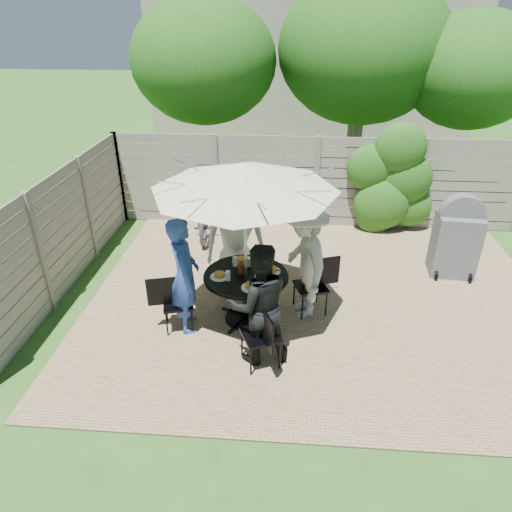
# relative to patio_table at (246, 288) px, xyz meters

# --- Properties ---
(backyard_envelope) EXTENTS (60.00, 60.00, 5.00)m
(backyard_envelope) POSITION_rel_patio_table_xyz_m (1.17, 10.67, 2.08)
(backyard_envelope) COLOR #28531A
(backyard_envelope) RESTS_ON ground
(patio_table) EXTENTS (1.43, 1.43, 0.76)m
(patio_table) POSITION_rel_patio_table_xyz_m (0.00, 0.00, 0.00)
(patio_table) COLOR black
(patio_table) RESTS_ON ground
(umbrella) EXTENTS (2.96, 2.96, 2.31)m
(umbrella) POSITION_rel_patio_table_xyz_m (0.00, 0.00, 1.62)
(umbrella) COLOR silver
(umbrella) RESTS_ON ground
(chair_back) EXTENTS (0.53, 0.73, 0.97)m
(chair_back) POSITION_rel_patio_table_xyz_m (-0.27, 0.93, -0.23)
(chair_back) COLOR black
(chair_back) RESTS_ON ground
(person_back) EXTENTS (1.04, 0.82, 1.86)m
(person_back) POSITION_rel_patio_table_xyz_m (-0.23, 0.80, 0.40)
(person_back) COLOR silver
(person_back) RESTS_ON ground
(chair_left) EXTENTS (0.63, 0.49, 0.83)m
(chair_left) POSITION_rel_patio_table_xyz_m (-0.93, -0.27, -0.28)
(chair_left) COLOR black
(chair_left) RESTS_ON ground
(person_left) EXTENTS (0.55, 0.70, 1.67)m
(person_left) POSITION_rel_patio_table_xyz_m (-0.80, -0.23, 0.31)
(person_left) COLOR #223E94
(person_left) RESTS_ON ground
(chair_front) EXTENTS (0.57, 0.69, 0.90)m
(chair_front) POSITION_rel_patio_table_xyz_m (0.27, -0.93, -0.26)
(chair_front) COLOR black
(chair_front) RESTS_ON ground
(person_front) EXTENTS (0.93, 0.81, 1.62)m
(person_front) POSITION_rel_patio_table_xyz_m (0.23, -0.80, 0.28)
(person_front) COLOR black
(person_front) RESTS_ON ground
(chair_right) EXTENTS (0.67, 0.54, 0.88)m
(chair_right) POSITION_rel_patio_table_xyz_m (0.93, 0.27, -0.26)
(chair_right) COLOR black
(chair_right) RESTS_ON ground
(person_right) EXTENTS (0.94, 1.27, 1.75)m
(person_right) POSITION_rel_patio_table_xyz_m (0.80, 0.23, 0.35)
(person_right) COLOR #BCBBB7
(person_right) RESTS_ON ground
(plate_back) EXTENTS (0.26, 0.26, 0.06)m
(plate_back) POSITION_rel_patio_table_xyz_m (-0.10, 0.35, 0.25)
(plate_back) COLOR white
(plate_back) RESTS_ON patio_table
(plate_left) EXTENTS (0.26, 0.26, 0.06)m
(plate_left) POSITION_rel_patio_table_xyz_m (-0.35, -0.10, 0.25)
(plate_left) COLOR white
(plate_left) RESTS_ON patio_table
(plate_front) EXTENTS (0.26, 0.26, 0.06)m
(plate_front) POSITION_rel_patio_table_xyz_m (0.10, -0.35, 0.25)
(plate_front) COLOR white
(plate_front) RESTS_ON patio_table
(plate_right) EXTENTS (0.26, 0.26, 0.06)m
(plate_right) POSITION_rel_patio_table_xyz_m (0.35, 0.10, 0.25)
(plate_right) COLOR white
(plate_right) RESTS_ON patio_table
(plate_extra) EXTENTS (0.24, 0.24, 0.06)m
(plate_extra) POSITION_rel_patio_table_xyz_m (0.26, -0.24, 0.25)
(plate_extra) COLOR white
(plate_extra) RESTS_ON patio_table
(glass_back) EXTENTS (0.07, 0.07, 0.14)m
(glass_back) POSITION_rel_patio_table_xyz_m (-0.17, 0.22, 0.30)
(glass_back) COLOR silver
(glass_back) RESTS_ON patio_table
(glass_left) EXTENTS (0.07, 0.07, 0.14)m
(glass_left) POSITION_rel_patio_table_xyz_m (-0.22, -0.17, 0.30)
(glass_left) COLOR silver
(glass_left) RESTS_ON patio_table
(glass_front) EXTENTS (0.07, 0.07, 0.14)m
(glass_front) POSITION_rel_patio_table_xyz_m (0.17, -0.22, 0.30)
(glass_front) COLOR silver
(glass_front) RESTS_ON patio_table
(syrup_jug) EXTENTS (0.09, 0.09, 0.16)m
(syrup_jug) POSITION_rel_patio_table_xyz_m (-0.07, 0.03, 0.31)
(syrup_jug) COLOR #59280C
(syrup_jug) RESTS_ON patio_table
(coffee_cup) EXTENTS (0.08, 0.08, 0.12)m
(coffee_cup) POSITION_rel_patio_table_xyz_m (0.03, 0.24, 0.29)
(coffee_cup) COLOR #C6B293
(coffee_cup) RESTS_ON patio_table
(bicycle) EXTENTS (0.88, 2.12, 1.09)m
(bicycle) POSITION_rel_patio_table_xyz_m (-1.07, 2.98, 0.02)
(bicycle) COLOR #333338
(bicycle) RESTS_ON ground
(bbq_grill) EXTENTS (0.74, 0.59, 1.41)m
(bbq_grill) POSITION_rel_patio_table_xyz_m (3.31, 1.57, 0.12)
(bbq_grill) COLOR #5D5D63
(bbq_grill) RESTS_ON ground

